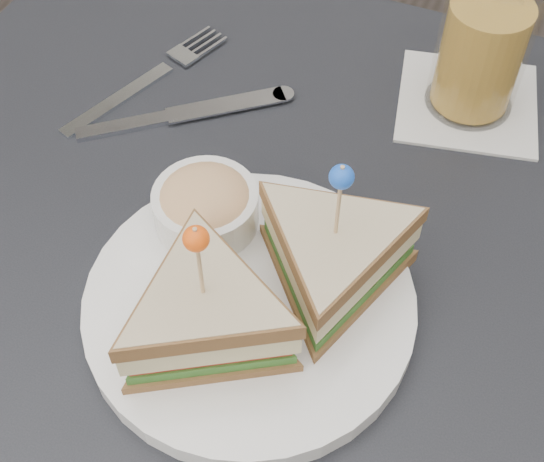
{
  "coord_description": "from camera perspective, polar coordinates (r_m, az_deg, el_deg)",
  "views": [
    {
      "loc": [
        0.15,
        -0.32,
        1.27
      ],
      "look_at": [
        0.01,
        0.01,
        0.8
      ],
      "focal_mm": 50.0,
      "sensor_mm": 36.0,
      "label": 1
    }
  ],
  "objects": [
    {
      "name": "cutlery_knife",
      "position": [
        0.75,
        -7.16,
        8.65
      ],
      "size": [
        0.18,
        0.15,
        0.01
      ],
      "rotation": [
        0.0,
        0.0,
        -0.9
      ],
      "color": "silver",
      "rests_on": "table"
    },
    {
      "name": "plate_meal",
      "position": [
        0.57,
        -0.99,
        -3.83
      ],
      "size": [
        0.29,
        0.28,
        0.15
      ],
      "rotation": [
        0.0,
        0.0,
        0.01
      ],
      "color": "white",
      "rests_on": "table"
    },
    {
      "name": "drink_set",
      "position": [
        0.74,
        15.68,
        13.57
      ],
      "size": [
        0.16,
        0.16,
        0.17
      ],
      "rotation": [
        0.0,
        0.0,
        0.2
      ],
      "color": "silver",
      "rests_on": "table"
    },
    {
      "name": "cutlery_fork",
      "position": [
        0.79,
        -8.94,
        11.46
      ],
      "size": [
        0.09,
        0.2,
        0.01
      ],
      "rotation": [
        0.0,
        0.0,
        -0.36
      ],
      "color": "silver",
      "rests_on": "table"
    },
    {
      "name": "table",
      "position": [
        0.69,
        -1.09,
        -6.75
      ],
      "size": [
        0.8,
        0.8,
        0.75
      ],
      "color": "black",
      "rests_on": "ground"
    }
  ]
}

